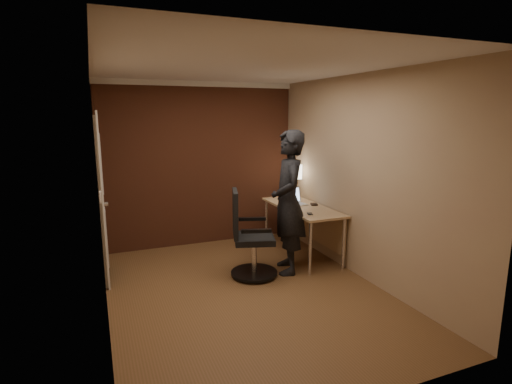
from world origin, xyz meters
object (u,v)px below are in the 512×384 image
(office_chair, at_px, (249,240))
(person, at_px, (288,202))
(laptop, at_px, (292,200))
(wallet, at_px, (314,204))
(mouse, at_px, (296,208))
(desk, at_px, (306,214))
(desk_lamp, at_px, (292,172))
(phone, at_px, (310,214))

(office_chair, bearing_deg, person, -2.13)
(laptop, distance_m, wallet, 0.32)
(person, bearing_deg, mouse, 155.36)
(desk, xyz_separation_m, wallet, (0.12, -0.01, 0.14))
(desk, height_order, person, person)
(desk, bearing_deg, office_chair, -157.66)
(laptop, distance_m, person, 0.73)
(wallet, bearing_deg, desk, 174.56)
(office_chair, bearing_deg, mouse, 20.16)
(desk_lamp, relative_size, phone, 4.65)
(desk, relative_size, wallet, 13.64)
(desk_lamp, bearing_deg, laptop, -116.04)
(desk_lamp, bearing_deg, wallet, -80.33)
(phone, bearing_deg, laptop, 103.57)
(wallet, relative_size, office_chair, 0.10)
(desk, xyz_separation_m, desk_lamp, (0.03, 0.51, 0.55))
(desk_lamp, distance_m, wallet, 0.67)
(desk_lamp, relative_size, laptop, 1.52)
(mouse, height_order, office_chair, office_chair)
(desk_lamp, height_order, mouse, desk_lamp)
(phone, relative_size, person, 0.06)
(laptop, distance_m, mouse, 0.31)
(mouse, relative_size, office_chair, 0.09)
(desk, height_order, desk_lamp, desk_lamp)
(desk, distance_m, wallet, 0.18)
(desk, bearing_deg, phone, -114.06)
(phone, xyz_separation_m, wallet, (0.32, 0.44, 0.01))
(laptop, distance_m, phone, 0.60)
(desk, relative_size, desk_lamp, 2.80)
(laptop, bearing_deg, person, -121.74)
(office_chair, distance_m, person, 0.69)
(person, bearing_deg, laptop, 165.02)
(laptop, bearing_deg, office_chair, -147.19)
(wallet, bearing_deg, person, -145.27)
(laptop, height_order, phone, laptop)
(desk, bearing_deg, desk_lamp, 86.83)
(laptop, xyz_separation_m, phone, (-0.05, -0.60, -0.06))
(desk_lamp, xyz_separation_m, phone, (-0.23, -0.96, -0.41))
(person, bearing_deg, desk_lamp, 167.06)
(desk_lamp, bearing_deg, person, -119.70)
(phone, bearing_deg, office_chair, -162.19)
(desk, height_order, office_chair, office_chair)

